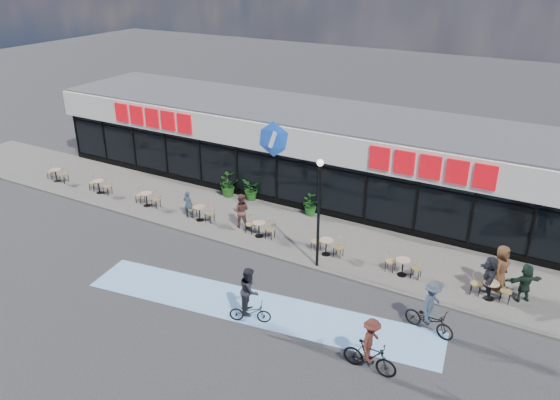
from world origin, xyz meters
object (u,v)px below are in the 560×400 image
Objects in this scene: potted_plant_right at (310,206)px; pedestrian_b at (501,268)px; lamp_post at (319,204)px; patron_right at (241,211)px; cyclist_a at (370,349)px; patron_left at (188,204)px; pedestrian_a at (489,276)px; potted_plant_left at (227,185)px; pedestrian_c at (525,283)px; cyclist_b at (430,313)px; potted_plant_mid at (251,190)px; bistro_set_0 at (57,173)px.

potted_plant_right is 9.93m from pedestrian_b.
patron_right is (-4.83, 1.46, -2.03)m from lamp_post.
pedestrian_b is 7.40m from cyclist_a.
potted_plant_right is at bearing 120.39° from lamp_post.
pedestrian_b is (14.88, 0.81, 0.27)m from patron_left.
pedestrian_b reaches higher than pedestrian_a.
potted_plant_left is 3.14m from patron_left.
pedestrian_c is (15.63, -2.64, 0.17)m from potted_plant_left.
pedestrian_c reaches higher than potted_plant_left.
pedestrian_a is (11.62, -0.23, -0.01)m from patron_right.
lamp_post reaches higher than patron_right.
cyclist_b reaches higher than pedestrian_a.
lamp_post reaches higher than potted_plant_left.
potted_plant_left is 14.98m from cyclist_a.
patron_right is (-2.30, -2.86, 0.36)m from potted_plant_right.
pedestrian_a is 1.09× the size of pedestrian_c.
patron_right is at bearing 103.49° from pedestrian_b.
patron_left is 14.91m from pedestrian_b.
cyclist_b reaches higher than patron_left.
cyclist_a is (9.10, -6.41, -0.11)m from patron_right.
cyclist_b is (1.12, 2.94, -0.04)m from cyclist_a.
pedestrian_b is at bearing -10.92° from potted_plant_mid.
potted_plant_right is at bearing 126.29° from cyclist_a.
lamp_post is 2.81× the size of pedestrian_a.
pedestrian_c is (14.18, -2.87, 0.19)m from potted_plant_mid.
bistro_set_0 is 0.89× the size of pedestrian_a.
pedestrian_b reaches higher than potted_plant_right.
potted_plant_mid is at bearing -47.23° from pedestrian_c.
cyclist_a reaches higher than potted_plant_right.
cyclist_b is (12.97, -6.22, 0.10)m from potted_plant_left.
pedestrian_c is at bearing -96.88° from pedestrian_b.
lamp_post is at bearing -96.94° from pedestrian_a.
patron_left is (-0.23, -3.13, 0.08)m from potted_plant_left.
pedestrian_a is at bearing -20.95° from pedestrian_c.
potted_plant_right is at bearing 141.40° from cyclist_b.
cyclist_b is at bearing 142.21° from patron_right.
pedestrian_c is (1.27, 0.34, -0.07)m from pedestrian_a.
potted_plant_mid is at bearing 150.76° from cyclist_b.
cyclist_a reaches higher than patron_right.
potted_plant_left is 1.22× the size of potted_plant_right.
cyclist_b is at bearing 69.16° from cyclist_a.
bistro_set_0 is at bearing 103.18° from pedestrian_b.
pedestrian_a is at bearing -13.94° from potted_plant_mid.
bistro_set_0 is at bearing 176.32° from lamp_post.
pedestrian_a is 0.86× the size of cyclist_a.
cyclist_b is (7.93, -6.33, 0.22)m from potted_plant_right.
patron_right is 10.80m from cyclist_b.
potted_plant_left is 5.04m from potted_plant_right.
cyclist_a is (-2.81, -6.84, -0.21)m from pedestrian_b.
patron_left is (-5.26, -3.24, 0.19)m from potted_plant_right.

